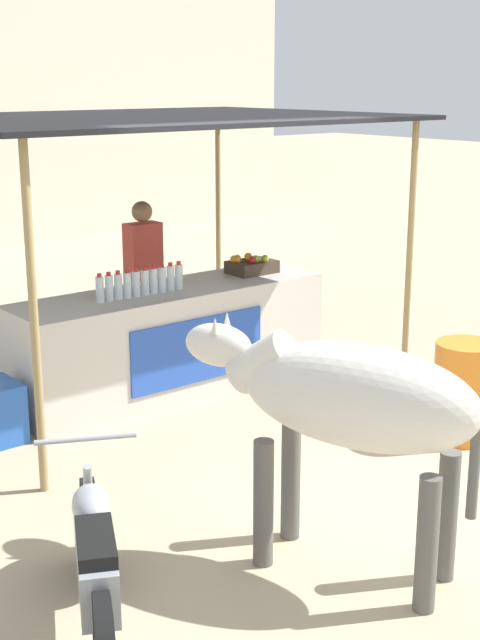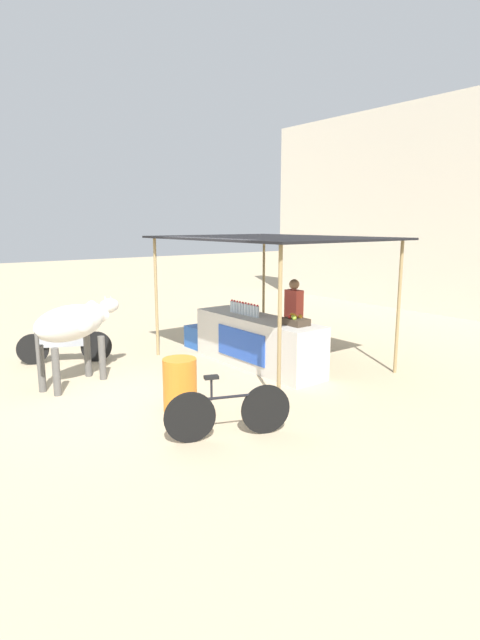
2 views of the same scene
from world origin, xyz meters
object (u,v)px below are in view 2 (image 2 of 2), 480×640
object	(u,v)px
stall_counter	(257,342)
motorcycle_parked	(66,342)
fruit_crate	(295,321)
vendor_behind_counter	(294,320)
cooler_box	(200,337)
cow	(74,325)
water_barrel	(180,385)
bicycle_leaning	(228,412)

from	to	relation	value
stall_counter	motorcycle_parked	size ratio (longest dim) A/B	1.83
fruit_crate	vendor_behind_counter	distance (m)	1.06
cooler_box	fruit_crate	bearing A→B (deg)	3.00
cooler_box	cow	size ratio (longest dim) A/B	0.33
fruit_crate	motorcycle_parked	world-z (taller)	fruit_crate
vendor_behind_counter	cooler_box	xyz separation A→B (m)	(-2.09, -0.85, -0.61)
cooler_box	water_barrel	world-z (taller)	water_barrel
stall_counter	cooler_box	size ratio (longest dim) A/B	5.00
fruit_crate	stall_counter	bearing A→B (deg)	-176.88
stall_counter	bicycle_leaning	size ratio (longest dim) A/B	1.92
cooler_box	vendor_behind_counter	bearing A→B (deg)	22.11
fruit_crate	motorcycle_parked	distance (m)	4.55
fruit_crate	water_barrel	distance (m)	2.53
stall_counter	motorcycle_parked	bearing A→B (deg)	-130.84
stall_counter	motorcycle_parked	xyz separation A→B (m)	(-2.47, -2.85, -0.05)
motorcycle_parked	cow	bearing A→B (deg)	-11.99
fruit_crate	vendor_behind_counter	bearing A→B (deg)	138.06
motorcycle_parked	bicycle_leaning	world-z (taller)	motorcycle_parked
fruit_crate	vendor_behind_counter	world-z (taller)	vendor_behind_counter
water_barrel	bicycle_leaning	xyz separation A→B (m)	(1.19, 0.00, -0.05)
stall_counter	bicycle_leaning	distance (m)	3.33
cooler_box	motorcycle_parked	xyz separation A→B (m)	(-0.57, -2.76, 0.19)
cooler_box	water_barrel	xyz separation A→B (m)	(3.03, -2.30, 0.16)
motorcycle_parked	bicycle_leaning	bearing A→B (deg)	5.54
water_barrel	cow	bearing A→B (deg)	-160.24
motorcycle_parked	fruit_crate	bearing A→B (deg)	40.15
stall_counter	cow	bearing A→B (deg)	-107.66
water_barrel	cow	xyz separation A→B (m)	(-2.14, -0.77, 0.64)
bicycle_leaning	motorcycle_parked	bearing A→B (deg)	-174.46
fruit_crate	bicycle_leaning	size ratio (longest dim) A/B	0.28
vendor_behind_counter	bicycle_leaning	size ratio (longest dim) A/B	1.06
motorcycle_parked	cooler_box	bearing A→B (deg)	78.21
stall_counter	cow	distance (m)	3.36
vendor_behind_counter	fruit_crate	bearing A→B (deg)	-41.94
stall_counter	bicycle_leaning	world-z (taller)	stall_counter
cow	motorcycle_parked	distance (m)	1.61
stall_counter	water_barrel	size ratio (longest dim) A/B	3.79
fruit_crate	motorcycle_parked	xyz separation A→B (m)	(-3.45, -2.91, -0.61)
stall_counter	vendor_behind_counter	size ratio (longest dim) A/B	1.82
fruit_crate	bicycle_leaning	bearing A→B (deg)	-61.16
stall_counter	vendor_behind_counter	bearing A→B (deg)	75.04
stall_counter	water_barrel	bearing A→B (deg)	-64.60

